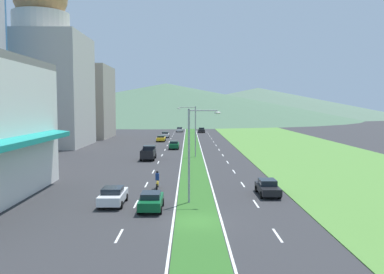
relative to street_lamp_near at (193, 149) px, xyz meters
The scene contains 48 objects.
ground_plane 7.37m from the street_lamp_near, 87.25° to the right, with size 600.00×600.00×0.00m, color #2D2D30.
grass_median 54.52m from the street_lamp_near, 89.71° to the left, with size 3.20×240.00×0.06m, color #2D6023.
grass_verge_right 58.38m from the street_lamp_near, 68.98° to the left, with size 24.00×240.00×0.06m, color #518438.
lane_dash_left_2 11.04m from the street_lamp_near, 118.89° to the right, with size 0.16×2.80×0.01m, color silver.
lane_dash_left_3 6.74m from the street_lamp_near, behind, with size 0.16×2.80×0.01m, color silver.
lane_dash_left_4 10.59m from the street_lamp_near, 120.56° to the left, with size 0.16×2.80×0.01m, color silver.
lane_dash_left_5 17.95m from the street_lamp_near, 106.18° to the left, with size 0.16×2.80×0.01m, color silver.
lane_dash_left_6 25.99m from the street_lamp_near, 100.89° to the left, with size 0.16×2.80×0.01m, color silver.
lane_dash_left_7 34.23m from the street_lamp_near, 98.18° to the left, with size 0.16×2.80×0.01m, color silver.
lane_dash_left_8 42.56m from the street_lamp_near, 96.55° to the left, with size 0.16×2.80×0.01m, color silver.
lane_dash_left_9 50.94m from the street_lamp_near, 95.46° to the left, with size 0.16×2.80×0.01m, color silver.
lane_dash_left_10 59.34m from the street_lamp_near, 94.68° to the left, with size 0.16×2.80×0.01m, color silver.
lane_dash_left_11 67.75m from the street_lamp_near, 94.10° to the left, with size 0.16×2.80×0.01m, color silver.
lane_dash_left_12 76.18m from the street_lamp_near, 93.64° to the left, with size 0.16×2.80×0.01m, color silver.
lane_dash_left_13 84.61m from the street_lamp_near, 93.28° to the left, with size 0.16×2.80×0.01m, color silver.
lane_dash_left_14 93.05m from the street_lamp_near, 92.98° to the left, with size 0.16×2.80×0.01m, color silver.
lane_dash_right_2 11.29m from the street_lamp_near, 58.45° to the right, with size 0.16×2.80×0.01m, color silver.
lane_dash_right_3 7.14m from the street_lamp_near, ahead, with size 0.16×2.80×0.01m, color silver.
lane_dash_right_4 10.85m from the street_lamp_near, 56.69° to the left, with size 0.16×2.80×0.01m, color silver.
lane_dash_right_5 18.10m from the street_lamp_near, 72.10° to the left, with size 0.16×2.80×0.01m, color silver.
lane_dash_right_6 26.10m from the street_lamp_near, 77.92° to the left, with size 0.16×2.80×0.01m, color silver.
lane_dash_right_7 34.31m from the street_lamp_near, 80.91° to the left, with size 0.16×2.80×0.01m, color silver.
lane_dash_right_8 42.63m from the street_lamp_near, 82.72° to the left, with size 0.16×2.80×0.01m, color silver.
lane_dash_right_9 50.99m from the street_lamp_near, 83.93° to the left, with size 0.16×2.80×0.01m, color silver.
lane_dash_right_10 59.38m from the street_lamp_near, 84.79° to the left, with size 0.16×2.80×0.01m, color silver.
lane_dash_right_11 67.79m from the street_lamp_near, 85.44° to the left, with size 0.16×2.80×0.01m, color silver.
lane_dash_right_12 76.21m from the street_lamp_near, 85.95° to the left, with size 0.16×2.80×0.01m, color silver.
lane_dash_right_13 84.64m from the street_lamp_near, 86.36° to the left, with size 0.16×2.80×0.01m, color silver.
lane_dash_right_14 93.08m from the street_lamp_near, 86.69° to the left, with size 0.16×2.80×0.01m, color silver.
edge_line_median_left 54.55m from the street_lamp_near, 91.56° to the left, with size 0.16×240.00×0.01m, color silver.
edge_line_median_right 54.56m from the street_lamp_near, 87.87° to the left, with size 0.16×240.00×0.01m, color silver.
domed_building 58.79m from the street_lamp_near, 121.30° to the left, with size 17.36×17.36×35.39m.
midrise_colored 76.56m from the street_lamp_near, 111.97° to the left, with size 16.00×16.00×18.36m, color #9E9384.
hill_far_left 256.21m from the street_lamp_near, 111.68° to the left, with size 160.48×160.48×35.07m, color #3D5647.
hill_far_center 223.70m from the street_lamp_near, 93.74° to the left, with size 231.54×231.54×22.08m, color #47664C.
hill_far_right 281.65m from the street_lamp_near, 79.29° to the left, with size 212.40×212.40×21.60m, color #516B56.
street_lamp_near is the anchor object (origin of this frame).
street_lamp_mid 31.03m from the street_lamp_near, 89.32° to the left, with size 3.01×0.42×8.21m.
car_0 8.63m from the street_lamp_near, 23.78° to the left, with size 1.89×4.47×1.46m.
car_1 7.81m from the street_lamp_near, behind, with size 2.03×4.53×1.52m.
car_2 93.94m from the street_lamp_near, 91.95° to the left, with size 2.01×4.13×1.51m.
car_3 5.67m from the street_lamp_near, 145.93° to the right, with size 1.90×4.16×1.46m.
car_4 43.98m from the street_lamp_near, 94.16° to the left, with size 1.92×4.62×1.53m.
car_5 71.71m from the street_lamp_near, 95.17° to the left, with size 2.00×4.02×1.50m.
car_6 90.73m from the street_lamp_near, 87.74° to the left, with size 2.02×4.25×1.55m.
car_7 60.38m from the street_lamp_near, 96.45° to the left, with size 2.01×4.69×1.37m.
pickup_truck_0 29.47m from the street_lamp_near, 103.01° to the left, with size 2.18×5.40×2.00m.
motorcycle_rider 8.19m from the street_lamp_near, 119.35° to the left, with size 0.36×2.00×1.80m.
Camera 1 is at (-0.62, -28.74, 8.37)m, focal length 38.20 mm.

